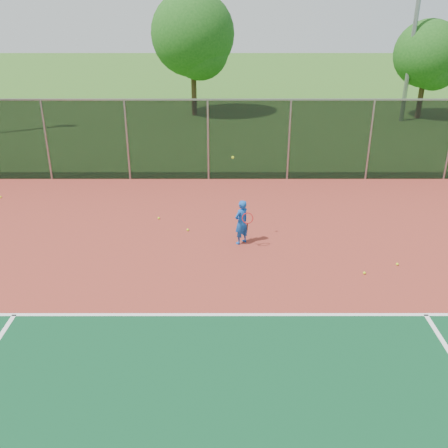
{
  "coord_description": "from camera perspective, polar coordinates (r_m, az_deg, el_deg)",
  "views": [
    {
      "loc": [
        -2.42,
        -6.09,
        6.34
      ],
      "look_at": [
        -2.41,
        5.0,
        1.3
      ],
      "focal_mm": 40.0,
      "sensor_mm": 36.0,
      "label": 1
    }
  ],
  "objects": [
    {
      "name": "practice_ball_4",
      "position": [
        15.74,
        -7.46,
        0.67
      ],
      "size": [
        0.07,
        0.07,
        0.07
      ],
      "primitive_type": "sphere",
      "color": "#CFE71A",
      "rests_on": "court_apron"
    },
    {
      "name": "court_apron",
      "position": [
        10.56,
        13.59,
        -13.22
      ],
      "size": [
        30.0,
        20.0,
        0.02
      ],
      "primitive_type": "cube",
      "color": "maroon",
      "rests_on": "ground"
    },
    {
      "name": "tree_back_mid",
      "position": [
        31.09,
        22.41,
        17.22
      ],
      "size": [
        3.65,
        3.65,
        5.37
      ],
      "color": "#342413",
      "rests_on": "ground"
    },
    {
      "name": "practice_ball_2",
      "position": [
        13.04,
        15.75,
        -5.4
      ],
      "size": [
        0.07,
        0.07,
        0.07
      ],
      "primitive_type": "sphere",
      "color": "#CFE71A",
      "rests_on": "court_apron"
    },
    {
      "name": "practice_ball_7",
      "position": [
        14.85,
        -4.17,
        -0.67
      ],
      "size": [
        0.07,
        0.07,
        0.07
      ],
      "primitive_type": "sphere",
      "color": "#CFE71A",
      "rests_on": "court_apron"
    },
    {
      "name": "fence_back",
      "position": [
        18.87,
        7.44,
        9.57
      ],
      "size": [
        30.0,
        0.06,
        3.03
      ],
      "color": "black",
      "rests_on": "court_apron"
    },
    {
      "name": "practice_ball_1",
      "position": [
        18.94,
        -24.17,
        2.84
      ],
      "size": [
        0.07,
        0.07,
        0.07
      ],
      "primitive_type": "sphere",
      "color": "#CFE71A",
      "rests_on": "court_apron"
    },
    {
      "name": "tennis_player",
      "position": [
        13.84,
        2.01,
        0.23
      ],
      "size": [
        0.59,
        0.69,
        2.52
      ],
      "color": "#124CAC",
      "rests_on": "court_apron"
    },
    {
      "name": "ground",
      "position": [
        9.12,
        16.46,
        -20.88
      ],
      "size": [
        120.0,
        120.0,
        0.0
      ],
      "primitive_type": "plane",
      "color": "#2B5B1A",
      "rests_on": "ground"
    },
    {
      "name": "tree_back_left",
      "position": [
        29.63,
        -3.41,
        20.44
      ],
      "size": [
        4.66,
        4.66,
        6.84
      ],
      "color": "#342413",
      "rests_on": "ground"
    },
    {
      "name": "practice_ball_0",
      "position": [
        13.71,
        19.19,
        -4.35
      ],
      "size": [
        0.07,
        0.07,
        0.07
      ],
      "primitive_type": "sphere",
      "color": "#CFE71A",
      "rests_on": "court_apron"
    }
  ]
}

